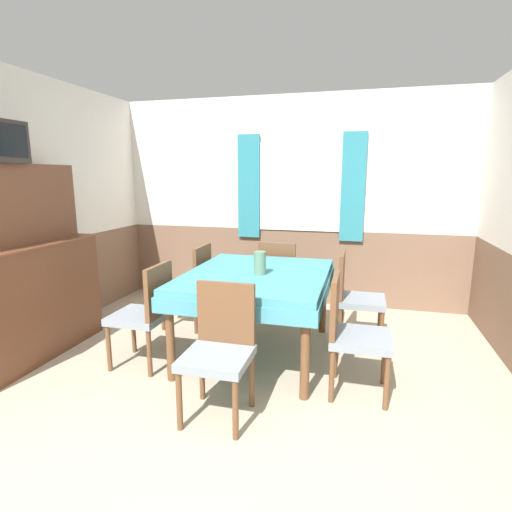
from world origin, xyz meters
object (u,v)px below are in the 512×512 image
Objects in this scene: chair_right_far at (355,295)px; chair_head_near at (220,346)px; vase at (260,263)px; chair_left_far at (192,283)px; dining_table at (257,283)px; chair_head_window at (279,276)px; chair_left_near at (146,311)px; chair_right_near at (352,331)px; sideboard at (24,278)px.

chair_head_near is at bearing -30.36° from chair_right_far.
chair_left_far is at bearing 149.16° from vase.
dining_table is 1.69× the size of chair_right_far.
chair_left_near is at bearing -120.36° from chair_head_window.
chair_head_window is 1.70m from chair_left_near.
chair_right_far is 1.00× the size of chair_left_far.
chair_left_far is 0.95m from chair_left_near.
chair_head_near is at bearing -149.64° from chair_left_far.
chair_left_far is (-1.72, 0.00, 0.00)m from chair_right_far.
chair_head_near is 1.00m from chair_right_near.
vase reaches higher than dining_table.
chair_head_window is 0.52× the size of sideboard.
sideboard reaches higher than dining_table.
dining_table is 1.69× the size of chair_head_window.
chair_left_far reaches higher than dining_table.
vase reaches higher than chair_left_far.
chair_head_window is (-0.86, 0.51, 0.00)m from chair_right_far.
sideboard reaches higher than chair_right_near.
chair_right_near is at bearing 0.00° from chair_right_far.
chair_right_far is 1.00× the size of chair_right_near.
vase is at bearing -56.06° from dining_table.
chair_head_window is at bearing -120.89° from chair_right_far.
dining_table is 1.00m from chair_left_near.
chair_right_far is at bearing -60.99° from chair_left_near.
chair_head_near is 1.00m from chair_left_near.
chair_left_far is at bearing -90.00° from chair_right_far.
sideboard is (-1.12, -1.07, 0.24)m from chair_left_far.
sideboard reaches higher than chair_left_near.
chair_head_near is at bearing -92.55° from vase.
chair_right_far is at bearing -180.00° from chair_right_near.
chair_left_near is (-0.86, 0.51, 0.00)m from chair_head_near.
chair_left_far is 1.70m from chair_head_near.
chair_head_window and chair_left_near have the same top height.
chair_left_near is at bearing -155.26° from vase.
sideboard is at bearing -165.17° from vase.
sideboard reaches higher than chair_head_window.
chair_head_window is 1.00× the size of chair_left_near.
chair_head_window is (0.00, 1.98, 0.00)m from chair_head_near.
chair_right_near is at bearing -90.00° from chair_left_near.
chair_left_near is (0.00, -0.95, 0.00)m from chair_left_far.
chair_left_far is at bearing -149.11° from chair_head_window.
chair_right_near is 0.99m from vase.
chair_right_far is 1.00× the size of chair_head_window.
dining_table is 0.22m from vase.
sideboard is (-1.12, -0.12, 0.24)m from chair_left_near.
chair_right_near is 1.00× the size of chair_left_near.
chair_right_far reaches higher than dining_table.
chair_left_far is 0.52× the size of sideboard.
sideboard is at bearing 96.14° from chair_left_near.
chair_right_far and chair_head_window have the same top height.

